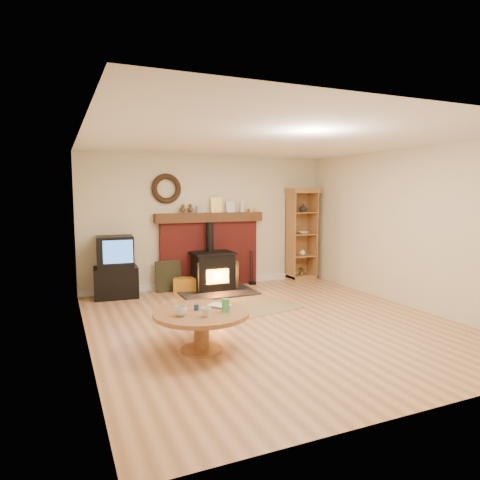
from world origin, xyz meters
name	(u,v)px	position (x,y,z in m)	size (l,w,h in m)	color
ground	(271,323)	(0.00, 0.00, 0.00)	(5.50, 5.50, 0.00)	#A67145
room_shell	(268,204)	(-0.02, 0.09, 1.72)	(5.02, 5.52, 2.61)	beige
chimney_breast	(210,247)	(0.00, 2.67, 0.80)	(2.20, 0.22, 1.78)	maroon
wood_stove	(213,272)	(-0.07, 2.27, 0.36)	(1.40, 1.00, 1.31)	black
area_rug	(245,307)	(-0.01, 0.90, 0.01)	(1.60, 1.10, 0.01)	brown
tv_unit	(116,268)	(-1.85, 2.47, 0.53)	(0.79, 0.58, 1.11)	black
curio_cabinet	(301,234)	(2.04, 2.55, 0.98)	(0.63, 0.46, 1.97)	#975C31
firelog_box	(185,285)	(-0.59, 2.40, 0.13)	(0.43, 0.27, 0.27)	yellow
leaning_painting	(168,276)	(-0.88, 2.55, 0.29)	(0.49, 0.03, 0.59)	black
fire_tools	(252,279)	(0.86, 2.50, 0.11)	(0.16, 0.16, 0.70)	black
coffee_table	(201,319)	(-1.27, -0.65, 0.39)	(1.14, 1.14, 0.64)	brown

